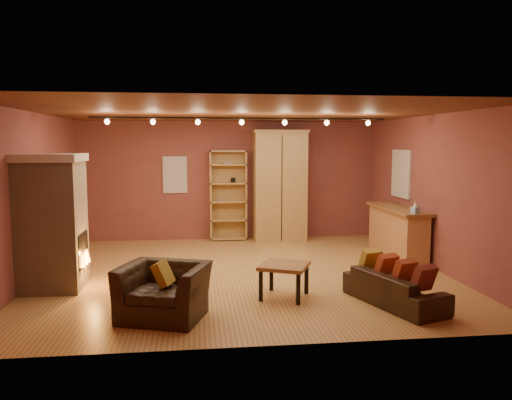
{
  "coord_description": "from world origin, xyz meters",
  "views": [
    {
      "loc": [
        -0.81,
        -8.61,
        2.27
      ],
      "look_at": [
        0.25,
        0.2,
        1.27
      ],
      "focal_mm": 35.0,
      "sensor_mm": 36.0,
      "label": 1
    }
  ],
  "objects": [
    {
      "name": "ceiling",
      "position": [
        0.0,
        0.0,
        2.8
      ],
      "size": [
        7.0,
        7.0,
        0.0
      ],
      "primitive_type": "plane",
      "rotation": [
        3.14,
        0.0,
        0.0
      ],
      "color": "brown",
      "rests_on": "back_wall"
    },
    {
      "name": "armchair",
      "position": [
        -1.25,
        -2.16,
        0.47
      ],
      "size": [
        1.25,
        1.01,
        0.94
      ],
      "rotation": [
        0.0,
        0.0,
        -0.32
      ],
      "color": "black",
      "rests_on": "floor"
    },
    {
      "name": "loveseat",
      "position": [
        1.96,
        -2.02,
        0.33
      ],
      "size": [
        0.97,
        1.67,
        0.7
      ],
      "rotation": [
        0.0,
        0.0,
        1.9
      ],
      "color": "black",
      "rests_on": "floor"
    },
    {
      "name": "fireplace",
      "position": [
        -3.04,
        -0.6,
        1.06
      ],
      "size": [
        1.01,
        0.98,
        2.12
      ],
      "color": "tan",
      "rests_on": "floor"
    },
    {
      "name": "bookcase",
      "position": [
        -0.06,
        3.14,
        1.08
      ],
      "size": [
        0.87,
        0.34,
        2.12
      ],
      "color": "tan",
      "rests_on": "floor"
    },
    {
      "name": "back_wall",
      "position": [
        0.0,
        3.25,
        1.4
      ],
      "size": [
        7.0,
        0.02,
        2.8
      ],
      "primitive_type": "cube",
      "color": "brown",
      "rests_on": "floor"
    },
    {
      "name": "tissue_box",
      "position": [
        3.15,
        -0.02,
        1.1
      ],
      "size": [
        0.15,
        0.15,
        0.22
      ],
      "rotation": [
        0.0,
        0.0,
        0.39
      ],
      "color": "#83B0D2",
      "rests_on": "bar_counter"
    },
    {
      "name": "right_wall",
      "position": [
        3.5,
        0.0,
        1.4
      ],
      "size": [
        0.02,
        6.5,
        2.8
      ],
      "primitive_type": "cube",
      "color": "brown",
      "rests_on": "floor"
    },
    {
      "name": "left_wall",
      "position": [
        -3.5,
        0.0,
        1.4
      ],
      "size": [
        0.02,
        6.5,
        2.8
      ],
      "primitive_type": "cube",
      "color": "brown",
      "rests_on": "floor"
    },
    {
      "name": "back_window",
      "position": [
        -1.3,
        3.23,
        1.55
      ],
      "size": [
        0.56,
        0.04,
        0.86
      ],
      "primitive_type": "cube",
      "color": "beige",
      "rests_on": "back_wall"
    },
    {
      "name": "floor",
      "position": [
        0.0,
        0.0,
        0.0
      ],
      "size": [
        7.0,
        7.0,
        0.0
      ],
      "primitive_type": "plane",
      "color": "#A3723A",
      "rests_on": "ground"
    },
    {
      "name": "bar_counter",
      "position": [
        3.2,
        0.88,
        0.51
      ],
      "size": [
        0.57,
        2.11,
        1.01
      ],
      "color": "tan",
      "rests_on": "floor"
    },
    {
      "name": "right_window",
      "position": [
        3.47,
        1.4,
        1.65
      ],
      "size": [
        0.05,
        0.9,
        1.0
      ],
      "primitive_type": "cube",
      "color": "beige",
      "rests_on": "right_wall"
    },
    {
      "name": "track_rail",
      "position": [
        0.0,
        0.2,
        2.68
      ],
      "size": [
        5.2,
        0.09,
        0.13
      ],
      "color": "black",
      "rests_on": "ceiling"
    },
    {
      "name": "coffee_table",
      "position": [
        0.47,
        -1.49,
        0.43
      ],
      "size": [
        0.88,
        0.88,
        0.51
      ],
      "rotation": [
        0.0,
        0.0,
        -0.43
      ],
      "color": "#8E5E33",
      "rests_on": "floor"
    },
    {
      "name": "armoire",
      "position": [
        1.14,
        2.92,
        1.3
      ],
      "size": [
        1.27,
        0.72,
        2.59
      ],
      "color": "tan",
      "rests_on": "floor"
    }
  ]
}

